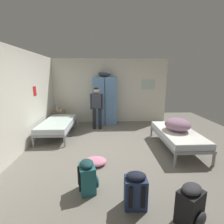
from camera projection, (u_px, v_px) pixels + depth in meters
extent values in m
plane|color=slate|center=(112.00, 149.00, 4.35)|extent=(8.68, 8.68, 0.00)
cube|color=silver|center=(110.00, 91.00, 6.76)|extent=(4.64, 0.06, 2.56)
cube|color=silver|center=(18.00, 102.00, 3.99)|extent=(0.06, 5.43, 2.56)
cube|color=#B7CCBC|center=(148.00, 84.00, 6.73)|extent=(0.55, 0.01, 0.40)
cube|color=red|center=(35.00, 91.00, 4.89)|extent=(0.01, 0.20, 0.28)
cube|color=#5B84B2|center=(99.00, 101.00, 6.52)|extent=(0.44, 0.52, 1.85)
cylinder|color=black|center=(102.00, 99.00, 6.23)|extent=(0.02, 0.03, 0.02)
cube|color=#5B84B2|center=(111.00, 101.00, 6.53)|extent=(0.44, 0.52, 1.85)
cylinder|color=black|center=(114.00, 99.00, 6.24)|extent=(0.02, 0.03, 0.02)
ellipsoid|color=#333842|center=(105.00, 74.00, 6.30)|extent=(0.48, 0.36, 0.22)
cylinder|color=#99704C|center=(54.00, 119.00, 6.32)|extent=(0.03, 0.03, 0.55)
cylinder|color=#99704C|center=(63.00, 119.00, 6.33)|extent=(0.03, 0.03, 0.55)
cylinder|color=#99704C|center=(56.00, 117.00, 6.58)|extent=(0.03, 0.03, 0.55)
cylinder|color=#99704C|center=(65.00, 117.00, 6.59)|extent=(0.03, 0.03, 0.55)
cube|color=#99704C|center=(60.00, 120.00, 6.47)|extent=(0.38, 0.30, 0.02)
cube|color=#99704C|center=(59.00, 111.00, 6.39)|extent=(0.38, 0.30, 0.02)
cylinder|color=gray|center=(177.00, 132.00, 5.33)|extent=(0.06, 0.06, 0.28)
cylinder|color=gray|center=(151.00, 132.00, 5.30)|extent=(0.06, 0.06, 0.28)
cylinder|color=gray|center=(214.00, 160.00, 3.54)|extent=(0.06, 0.06, 0.28)
cylinder|color=gray|center=(175.00, 161.00, 3.50)|extent=(0.06, 0.06, 0.28)
cube|color=gray|center=(177.00, 137.00, 4.38)|extent=(0.90, 1.90, 0.06)
cube|color=silver|center=(177.00, 133.00, 4.36)|extent=(0.87, 1.84, 0.14)
cube|color=white|center=(177.00, 131.00, 4.34)|extent=(0.86, 1.82, 0.01)
cylinder|color=gray|center=(33.00, 142.00, 4.46)|extent=(0.06, 0.06, 0.28)
cylinder|color=gray|center=(65.00, 142.00, 4.49)|extent=(0.06, 0.06, 0.28)
cylinder|color=gray|center=(54.00, 123.00, 6.25)|extent=(0.06, 0.06, 0.28)
cylinder|color=gray|center=(76.00, 123.00, 6.29)|extent=(0.06, 0.06, 0.28)
cube|color=gray|center=(58.00, 126.00, 5.33)|extent=(0.90, 1.90, 0.06)
cube|color=silver|center=(58.00, 123.00, 5.31)|extent=(0.87, 1.84, 0.14)
cube|color=silver|center=(58.00, 121.00, 5.30)|extent=(0.86, 1.82, 0.01)
ellipsoid|color=gray|center=(177.00, 124.00, 4.33)|extent=(0.64, 0.72, 0.32)
cylinder|color=black|center=(100.00, 119.00, 5.97)|extent=(0.11, 0.11, 0.78)
cylinder|color=black|center=(94.00, 119.00, 5.97)|extent=(0.11, 0.11, 0.78)
cube|color=#333842|center=(97.00, 100.00, 5.83)|extent=(0.33, 0.20, 0.53)
cylinder|color=#333842|center=(102.00, 102.00, 5.83)|extent=(0.08, 0.08, 0.55)
cylinder|color=#333842|center=(91.00, 102.00, 5.83)|extent=(0.08, 0.08, 0.55)
sphere|color=#DBAD89|center=(96.00, 90.00, 5.75)|extent=(0.19, 0.19, 0.19)
ellipsoid|color=black|center=(96.00, 89.00, 5.74)|extent=(0.18, 0.18, 0.10)
cylinder|color=silver|center=(57.00, 108.00, 6.39)|extent=(0.06, 0.06, 0.22)
cylinder|color=#2666B2|center=(57.00, 105.00, 6.36)|extent=(0.04, 0.04, 0.03)
cylinder|color=beige|center=(61.00, 110.00, 6.34)|extent=(0.06, 0.06, 0.10)
cylinder|color=black|center=(61.00, 108.00, 6.33)|extent=(0.03, 0.03, 0.03)
cube|color=#23666B|center=(87.00, 178.00, 2.75)|extent=(0.32, 0.37, 0.46)
ellipsoid|color=#193D42|center=(96.00, 181.00, 2.81)|extent=(0.14, 0.25, 0.20)
ellipsoid|color=#193D42|center=(87.00, 164.00, 2.69)|extent=(0.28, 0.33, 0.10)
cube|color=black|center=(80.00, 182.00, 2.62)|extent=(0.04, 0.05, 0.32)
cube|color=black|center=(78.00, 176.00, 2.78)|extent=(0.04, 0.05, 0.32)
cube|color=black|center=(190.00, 207.00, 2.15)|extent=(0.40, 0.38, 0.46)
ellipsoid|color=#2D2D33|center=(201.00, 220.00, 2.05)|extent=(0.24, 0.20, 0.20)
ellipsoid|color=#2D2D33|center=(192.00, 189.00, 2.09)|extent=(0.36, 0.34, 0.10)
cube|color=black|center=(177.00, 202.00, 2.20)|extent=(0.05, 0.05, 0.32)
cube|color=black|center=(184.00, 197.00, 2.30)|extent=(0.05, 0.05, 0.32)
cube|color=navy|center=(135.00, 192.00, 2.42)|extent=(0.33, 0.25, 0.46)
ellipsoid|color=black|center=(134.00, 190.00, 2.58)|extent=(0.24, 0.09, 0.20)
ellipsoid|color=black|center=(136.00, 176.00, 2.36)|extent=(0.29, 0.22, 0.10)
cube|color=black|center=(143.00, 198.00, 2.28)|extent=(0.05, 0.03, 0.32)
cube|color=black|center=(131.00, 198.00, 2.28)|extent=(0.05, 0.03, 0.32)
ellipsoid|color=pink|center=(95.00, 161.00, 3.62)|extent=(0.49, 0.42, 0.14)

